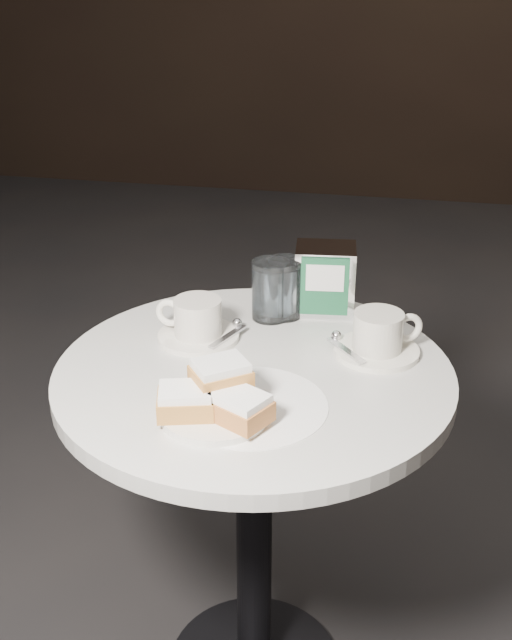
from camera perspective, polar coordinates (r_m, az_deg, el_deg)
The scene contains 8 objects.
cafe_table at distance 1.51m, azimuth -0.15°, elevation -10.04°, with size 0.70×0.70×0.74m.
sugar_spill at distance 1.30m, azimuth -0.42°, elevation -6.07°, with size 0.25×0.25×0.00m, color white.
beignet_plate at distance 1.25m, azimuth -2.92°, elevation -5.75°, with size 0.19×0.18×0.09m.
coffee_cup_left at distance 1.49m, azimuth -4.20°, elevation -0.14°, with size 0.17×0.17×0.08m.
coffee_cup_right at distance 1.45m, azimuth 8.69°, elevation -1.15°, with size 0.20×0.20×0.08m.
water_glass_left at distance 1.56m, azimuth 1.04°, elevation 2.09°, with size 0.09×0.09×0.12m.
water_glass_right at distance 1.57m, azimuth 2.02°, elevation 2.23°, with size 0.09×0.09×0.12m.
napkin_dispenser at distance 1.59m, azimuth 4.92°, elevation 2.90°, with size 0.13×0.11×0.14m.
Camera 1 is at (0.24, -1.20, 1.43)m, focal length 45.00 mm.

